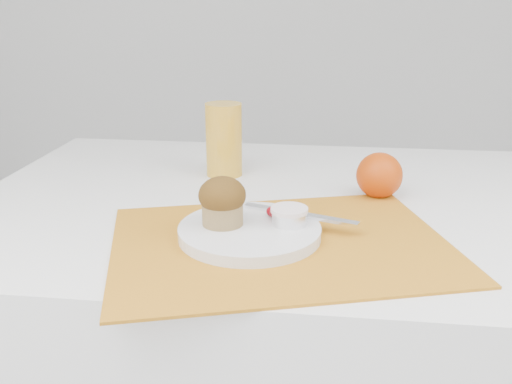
# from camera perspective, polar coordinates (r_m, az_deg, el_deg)

# --- Properties ---
(table) EXTENTS (1.20, 0.80, 0.75)m
(table) POSITION_cam_1_polar(r_m,az_deg,el_deg) (1.23, 3.48, -17.31)
(table) COLOR white
(table) RESTS_ON ground
(placemat) EXTENTS (0.59, 0.50, 0.00)m
(placemat) POSITION_cam_1_polar(r_m,az_deg,el_deg) (0.86, 2.46, -5.16)
(placemat) COLOR #C67A1B
(placemat) RESTS_ON table
(plate) EXTENTS (0.23, 0.23, 0.02)m
(plate) POSITION_cam_1_polar(r_m,az_deg,el_deg) (0.88, -0.65, -3.98)
(plate) COLOR white
(plate) RESTS_ON placemat
(ramekin) EXTENTS (0.05, 0.05, 0.02)m
(ramekin) POSITION_cam_1_polar(r_m,az_deg,el_deg) (0.88, 3.34, -2.51)
(ramekin) COLOR white
(ramekin) RESTS_ON plate
(cream) EXTENTS (0.07, 0.07, 0.01)m
(cream) POSITION_cam_1_polar(r_m,az_deg,el_deg) (0.88, 3.36, -1.79)
(cream) COLOR white
(cream) RESTS_ON ramekin
(raspberry_near) EXTENTS (0.02, 0.02, 0.02)m
(raspberry_near) POSITION_cam_1_polar(r_m,az_deg,el_deg) (0.91, 1.58, -1.95)
(raspberry_near) COLOR #610208
(raspberry_near) RESTS_ON plate
(raspberry_far) EXTENTS (0.02, 0.02, 0.02)m
(raspberry_far) POSITION_cam_1_polar(r_m,az_deg,el_deg) (0.90, 2.00, -2.12)
(raspberry_far) COLOR #570206
(raspberry_far) RESTS_ON plate
(butter_knife) EXTENTS (0.19, 0.08, 0.00)m
(butter_knife) POSITION_cam_1_polar(r_m,az_deg,el_deg) (0.92, 4.39, -2.24)
(butter_knife) COLOR white
(butter_knife) RESTS_ON plate
(orange) EXTENTS (0.08, 0.08, 0.08)m
(orange) POSITION_cam_1_polar(r_m,az_deg,el_deg) (1.07, 12.23, 1.64)
(orange) COLOR #C44106
(orange) RESTS_ON table
(juice_glass) EXTENTS (0.09, 0.09, 0.15)m
(juice_glass) POSITION_cam_1_polar(r_m,az_deg,el_deg) (1.18, -3.23, 5.24)
(juice_glass) COLOR gold
(juice_glass) RESTS_ON table
(muffin) EXTENTS (0.08, 0.08, 0.08)m
(muffin) POSITION_cam_1_polar(r_m,az_deg,el_deg) (0.87, -3.39, -0.89)
(muffin) COLOR #9C7E4B
(muffin) RESTS_ON plate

